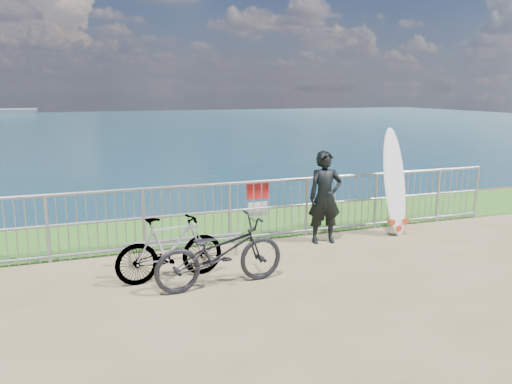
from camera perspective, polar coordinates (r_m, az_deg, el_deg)
name	(u,v)px	position (r m, az deg, el deg)	size (l,w,h in m)	color
grass_strip	(238,225)	(10.17, -2.07, -3.79)	(120.00, 120.00, 0.00)	#275E1A
railing	(257,210)	(9.02, 0.12, -2.06)	(10.06, 0.10, 1.13)	#95989D
surfer	(325,197)	(8.97, 7.89, -0.61)	(0.61, 0.40, 1.66)	black
surfboard	(395,186)	(9.74, 15.57, 0.68)	(0.61, 0.56, 2.03)	white
bicycle_near	(220,252)	(7.01, -4.13, -6.90)	(0.65, 1.88, 0.99)	black
bicycle_far	(170,248)	(7.33, -9.79, -6.35)	(0.45, 1.59, 0.95)	black
bike_rack	(184,241)	(8.11, -8.20, -5.61)	(1.93, 0.05, 0.40)	#95989D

